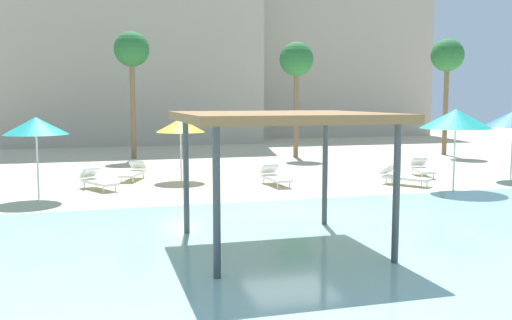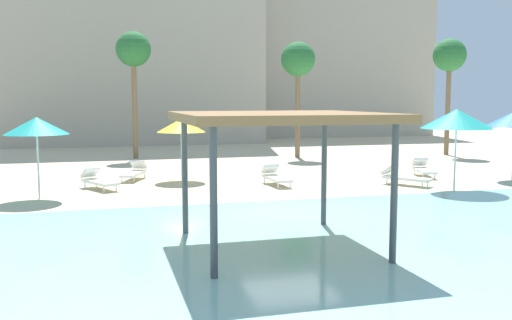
% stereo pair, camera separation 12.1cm
% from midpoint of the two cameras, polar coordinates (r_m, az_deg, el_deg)
% --- Properties ---
extents(ground_plane, '(80.00, 80.00, 0.00)m').
position_cam_midpoint_polar(ground_plane, '(16.49, 3.65, -5.17)').
color(ground_plane, beige).
extents(lagoon_water, '(44.00, 13.50, 0.04)m').
position_cam_midpoint_polar(lagoon_water, '(11.78, 12.11, -9.83)').
color(lagoon_water, '#99D1C6').
rests_on(lagoon_water, ground).
extents(shade_pavilion, '(4.27, 4.27, 2.96)m').
position_cam_midpoint_polar(shade_pavilion, '(12.01, 2.65, 3.98)').
color(shade_pavilion, '#42474C').
rests_on(shade_pavilion, ground).
extents(beach_umbrella_teal_0, '(2.48, 2.48, 2.91)m').
position_cam_midpoint_polar(beach_umbrella_teal_0, '(21.01, 19.91, 3.96)').
color(beach_umbrella_teal_0, silver).
rests_on(beach_umbrella_teal_0, ground).
extents(beach_umbrella_yellow_1, '(1.95, 1.95, 2.48)m').
position_cam_midpoint_polar(beach_umbrella_yellow_1, '(22.55, -7.47, 3.51)').
color(beach_umbrella_yellow_1, silver).
rests_on(beach_umbrella_yellow_1, ground).
extents(beach_umbrella_teal_5, '(2.05, 2.05, 2.68)m').
position_cam_midpoint_polar(beach_umbrella_teal_5, '(19.43, -21.29, 3.26)').
color(beach_umbrella_teal_5, silver).
rests_on(beach_umbrella_teal_5, ground).
extents(lounge_chair_0, '(1.13, 1.99, 0.74)m').
position_cam_midpoint_polar(lounge_chair_0, '(24.74, 16.81, -0.84)').
color(lounge_chair_0, white).
rests_on(lounge_chair_0, ground).
extents(lounge_chair_1, '(0.73, 1.93, 0.74)m').
position_cam_midpoint_polar(lounge_chair_1, '(21.34, 2.15, -1.66)').
color(lounge_chair_1, white).
rests_on(lounge_chair_1, ground).
extents(lounge_chair_2, '(1.23, 1.99, 0.74)m').
position_cam_midpoint_polar(lounge_chair_2, '(23.24, -12.12, -1.15)').
color(lounge_chair_2, white).
rests_on(lounge_chair_2, ground).
extents(lounge_chair_4, '(1.54, 1.91, 0.74)m').
position_cam_midpoint_polar(lounge_chair_4, '(22.04, 14.91, -1.62)').
color(lounge_chair_4, white).
rests_on(lounge_chair_4, ground).
extents(lounge_chair_5, '(1.41, 1.96, 0.74)m').
position_cam_midpoint_polar(lounge_chair_5, '(21.13, -15.65, -1.97)').
color(lounge_chair_5, white).
rests_on(lounge_chair_5, ground).
extents(palm_tree_1, '(1.90, 1.90, 6.75)m').
position_cam_midpoint_polar(palm_tree_1, '(34.79, 19.21, 9.76)').
color(palm_tree_1, brown).
rests_on(palm_tree_1, ground).
extents(palm_tree_2, '(1.90, 1.90, 6.92)m').
position_cam_midpoint_polar(palm_tree_2, '(31.60, -12.26, 10.64)').
color(palm_tree_2, brown).
rests_on(palm_tree_2, ground).
extents(palm_tree_3, '(1.90, 1.90, 6.43)m').
position_cam_midpoint_polar(palm_tree_3, '(31.57, 4.42, 9.93)').
color(palm_tree_3, brown).
rests_on(palm_tree_3, ground).
extents(hotel_block_0, '(18.25, 9.69, 16.76)m').
position_cam_midpoint_polar(hotel_block_0, '(44.93, -12.22, 12.61)').
color(hotel_block_0, '#B2A893').
rests_on(hotel_block_0, ground).
extents(hotel_block_1, '(18.24, 11.81, 15.13)m').
position_cam_midpoint_polar(hotel_block_1, '(54.43, 6.22, 10.70)').
color(hotel_block_1, '#B2A893').
rests_on(hotel_block_1, ground).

